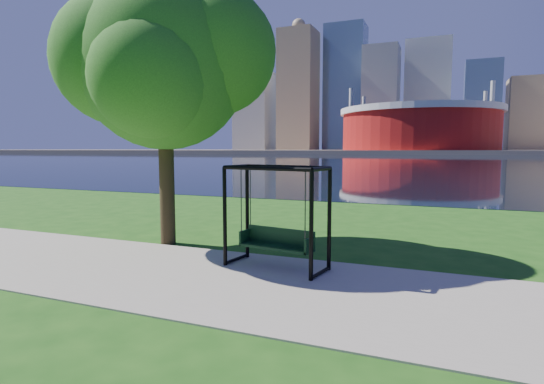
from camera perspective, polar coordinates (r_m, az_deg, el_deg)
The scene contains 8 objects.
ground at distance 8.42m, azimuth -0.28°, elevation -11.41°, with size 900.00×900.00×0.00m, color #1E5114.
path at distance 7.97m, azimuth -1.67°, elevation -12.28°, with size 120.00×4.00×0.03m, color #9E937F.
river at distance 109.51m, azimuth 20.48°, elevation 4.12°, with size 900.00×180.00×0.02m, color black.
far_bank at distance 313.46m, azimuth 21.56°, elevation 5.10°, with size 900.00×228.00×2.00m, color #937F60.
stadium at distance 243.07m, azimuth 19.13°, elevation 8.23°, with size 83.00×83.00×32.00m.
skyline at distance 328.62m, azimuth 21.05°, elevation 11.23°, with size 392.00×66.00×96.50m.
swing at distance 8.78m, azimuth 0.63°, elevation -3.70°, with size 2.22×1.24×2.15m.
park_tree at distance 11.60m, azimuth -14.38°, elevation 16.65°, with size 5.46×4.93×6.78m.
Camera 1 is at (3.05, -7.44, 2.49)m, focal length 28.00 mm.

